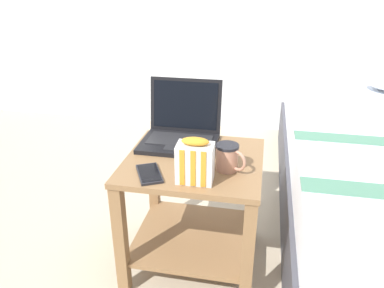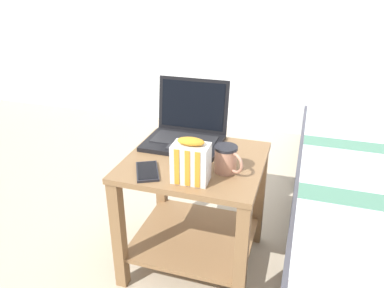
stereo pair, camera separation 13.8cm
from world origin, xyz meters
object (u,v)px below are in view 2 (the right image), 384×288
mug_front_left (226,158)px  snack_bag (191,162)px  cell_phone (147,171)px  laptop (186,130)px

mug_front_left → snack_bag: snack_bag is taller
snack_bag → cell_phone: (-0.17, 0.01, -0.07)m
mug_front_left → snack_bag: size_ratio=0.71×
mug_front_left → cell_phone: bearing=-160.8°
laptop → mug_front_left: laptop is taller
mug_front_left → cell_phone: mug_front_left is taller
mug_front_left → snack_bag: bearing=-134.8°
mug_front_left → cell_phone: (-0.27, -0.09, -0.05)m
laptop → cell_phone: laptop is taller
snack_bag → cell_phone: snack_bag is taller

